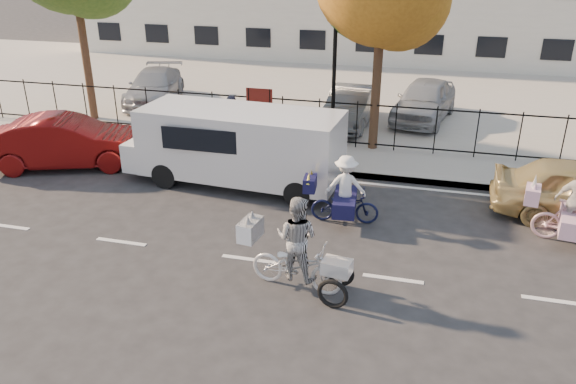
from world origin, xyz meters
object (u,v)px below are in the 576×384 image
(lot_car_d, at_px, (424,100))
(pedestrian, at_px, (232,120))
(bull_bike, at_px, (344,196))
(lamppost, at_px, (335,54))
(zebra_trike, at_px, (297,254))
(lot_car_a, at_px, (154,87))
(white_van, at_px, (237,144))
(unicorn_bike, at_px, (573,214))
(lot_car_c, at_px, (351,107))
(red_sedan, at_px, (67,142))

(lot_car_d, bearing_deg, pedestrian, -133.00)
(pedestrian, bearing_deg, bull_bike, 103.33)
(lamppost, relative_size, zebra_trike, 1.93)
(lot_car_a, bearing_deg, pedestrian, -54.13)
(lamppost, xyz_separation_m, white_van, (-2.05, -3.00, -1.96))
(unicorn_bike, distance_m, bull_bike, 5.00)
(lamppost, relative_size, lot_car_c, 1.08)
(unicorn_bike, relative_size, bull_bike, 1.08)
(white_van, height_order, lot_car_c, white_van)
(unicorn_bike, relative_size, pedestrian, 1.22)
(pedestrian, relative_size, lot_car_a, 0.36)
(lot_car_a, bearing_deg, red_sedan, -98.34)
(white_van, bearing_deg, lot_car_d, 60.41)
(white_van, bearing_deg, bull_bike, -21.92)
(pedestrian, relative_size, lot_car_d, 0.37)
(unicorn_bike, distance_m, lot_car_a, 16.29)
(zebra_trike, relative_size, white_van, 0.37)
(lamppost, height_order, zebra_trike, lamppost)
(white_van, bearing_deg, lot_car_c, 73.09)
(lamppost, height_order, lot_car_c, lamppost)
(lamppost, height_order, white_van, lamppost)
(bull_bike, distance_m, lot_car_d, 8.73)
(lot_car_a, bearing_deg, zebra_trike, -66.29)
(unicorn_bike, bearing_deg, red_sedan, 94.10)
(unicorn_bike, distance_m, pedestrian, 10.20)
(lamppost, height_order, bull_bike, lamppost)
(zebra_trike, xyz_separation_m, lot_car_c, (-0.56, 10.29, 0.07))
(lamppost, bearing_deg, bull_bike, -76.15)
(white_van, bearing_deg, pedestrian, 116.96)
(lot_car_a, distance_m, lot_car_c, 8.21)
(pedestrian, xyz_separation_m, lot_car_a, (-4.76, 4.06, -0.16))
(zebra_trike, relative_size, red_sedan, 0.49)
(lot_car_d, bearing_deg, bull_bike, -89.13)
(zebra_trike, xyz_separation_m, unicorn_bike, (5.41, 3.23, -0.02))
(red_sedan, relative_size, lot_car_d, 1.07)
(unicorn_bike, relative_size, lot_car_c, 0.49)
(lamppost, height_order, red_sedan, lamppost)
(lamppost, distance_m, pedestrian, 3.88)
(lot_car_a, bearing_deg, unicorn_bike, -43.71)
(bull_bike, distance_m, white_van, 3.57)
(white_van, relative_size, red_sedan, 1.30)
(unicorn_bike, height_order, red_sedan, unicorn_bike)
(bull_bike, bearing_deg, lot_car_a, 42.18)
(white_van, bearing_deg, red_sedan, -175.85)
(bull_bike, bearing_deg, lamppost, 8.67)
(red_sedan, distance_m, lot_car_d, 12.22)
(unicorn_bike, bearing_deg, lot_car_a, 69.69)
(zebra_trike, height_order, unicorn_bike, unicorn_bike)
(bull_bike, height_order, pedestrian, pedestrian)
(zebra_trike, height_order, red_sedan, zebra_trike)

